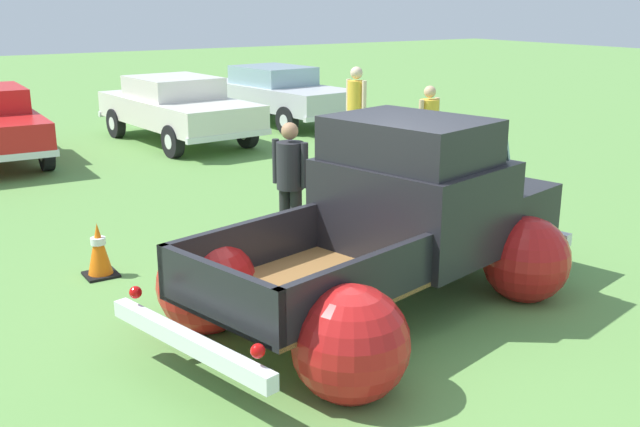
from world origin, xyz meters
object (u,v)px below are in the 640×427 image
spectator_2 (356,107)px  spectator_0 (290,178)px  vintage_pickup_truck (397,233)px  show_car_3 (277,93)px  lane_cone_0 (99,250)px  show_car_2 (177,107)px  spectator_1 (429,125)px

spectator_2 → spectator_0: bearing=-142.4°
vintage_pickup_truck → show_car_3: 11.85m
spectator_0 → lane_cone_0: size_ratio=2.56×
show_car_2 → spectator_1: 6.04m
show_car_2 → spectator_1: bearing=19.6°
lane_cone_0 → show_car_2: bearing=61.8°
show_car_2 → vintage_pickup_truck: bearing=-14.0°
spectator_0 → lane_cone_0: spectator_0 is taller
spectator_2 → show_car_2: bearing=112.8°
vintage_pickup_truck → spectator_1: (4.07, 4.27, 0.16)m
spectator_2 → lane_cone_0: spectator_2 is taller
vintage_pickup_truck → spectator_0: 2.10m
show_car_2 → show_car_3: (3.13, 1.12, -0.00)m
vintage_pickup_truck → spectator_2: vintage_pickup_truck is taller
vintage_pickup_truck → show_car_3: size_ratio=1.04×
show_car_2 → spectator_0: spectator_0 is taller
spectator_1 → lane_cone_0: size_ratio=2.56×
vintage_pickup_truck → show_car_3: (4.70, 10.88, 0.03)m
spectator_0 → spectator_2: bearing=-157.1°
spectator_0 → spectator_1: 4.65m
vintage_pickup_truck → spectator_1: 5.90m
spectator_0 → spectator_1: bearing=-175.5°
show_car_3 → spectator_1: (-0.63, -6.61, 0.13)m
show_car_2 → lane_cone_0: (-3.94, -7.34, -0.47)m
show_car_3 → spectator_0: bearing=-35.2°
show_car_2 → spectator_1: size_ratio=2.88×
vintage_pickup_truck → spectator_0: (-0.04, 2.09, 0.16)m
spectator_2 → vintage_pickup_truck: bearing=-130.6°
vintage_pickup_truck → lane_cone_0: bearing=121.1°
show_car_2 → spectator_2: bearing=26.7°
vintage_pickup_truck → show_car_2: (1.56, 9.76, 0.03)m
spectator_0 → lane_cone_0: 2.44m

